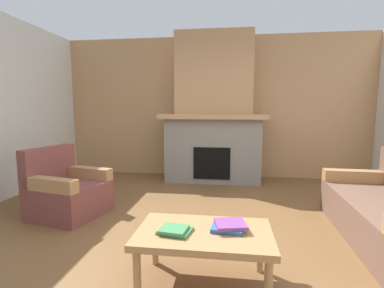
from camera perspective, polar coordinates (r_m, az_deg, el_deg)
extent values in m
plane|color=brown|center=(2.91, 1.06, -19.96)|extent=(9.00, 9.00, 0.00)
cube|color=tan|center=(5.58, 4.62, 7.40)|extent=(6.00, 0.12, 2.70)
cube|color=gray|center=(5.23, 4.30, -1.11)|extent=(1.70, 0.70, 1.15)
cube|color=black|center=(4.93, 4.06, -3.90)|extent=(0.64, 0.08, 0.56)
cube|color=tan|center=(5.12, 4.34, 5.63)|extent=(1.90, 0.82, 0.08)
cube|color=tan|center=(5.31, 4.51, 14.07)|extent=(1.40, 0.50, 1.47)
cube|color=#A87A4C|center=(4.17, 30.82, -5.65)|extent=(0.85, 0.20, 0.15)
cube|color=brown|center=(3.89, -23.59, -10.30)|extent=(0.91, 0.91, 0.40)
cube|color=brown|center=(4.00, -27.12, -3.72)|extent=(0.30, 0.77, 0.45)
cube|color=#A87A4C|center=(3.61, -27.23, -7.30)|extent=(0.77, 0.30, 0.15)
cube|color=#A87A4C|center=(4.04, -20.75, -5.48)|extent=(0.77, 0.30, 0.15)
cube|color=#A87A4C|center=(2.18, 2.45, -17.82)|extent=(1.00, 0.60, 0.05)
cylinder|color=#A87A4C|center=(2.16, -11.13, -24.74)|extent=(0.06, 0.06, 0.38)
cylinder|color=#A87A4C|center=(2.09, 15.26, -26.09)|extent=(0.06, 0.06, 0.38)
cylinder|color=#A87A4C|center=(2.56, -7.50, -19.25)|extent=(0.06, 0.06, 0.38)
cylinder|color=#A87A4C|center=(2.50, 13.71, -20.09)|extent=(0.06, 0.06, 0.38)
cube|color=#3D7F4C|center=(2.15, -3.45, -17.20)|extent=(0.26, 0.23, 0.02)
cube|color=#3D7F4C|center=(2.13, -3.74, -16.90)|extent=(0.21, 0.20, 0.02)
cube|color=#335699|center=(2.20, 7.21, -16.55)|extent=(0.25, 0.21, 0.03)
cube|color=#7A3D84|center=(2.19, 7.83, -15.82)|extent=(0.26, 0.24, 0.02)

